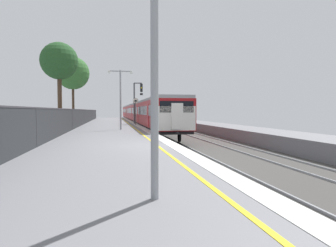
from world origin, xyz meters
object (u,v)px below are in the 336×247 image
speed_limit_sign (136,108)px  platform_lamp_mid (120,94)px  signal_gantry (137,98)px  background_tree_centre (60,62)px  background_tree_left (72,74)px  platform_lamp_near (154,2)px  commuter_train_at_platform (138,112)px

speed_limit_sign → platform_lamp_mid: size_ratio=0.60×
signal_gantry → background_tree_centre: background_tree_centre is taller
platform_lamp_mid → background_tree_left: (-5.93, 17.77, 3.64)m
platform_lamp_mid → signal_gantry: bearing=78.5°
platform_lamp_mid → platform_lamp_near: bearing=-90.0°
platform_lamp_near → background_tree_centre: bearing=102.5°
platform_lamp_near → background_tree_left: (-5.93, 37.52, 3.16)m
background_tree_left → background_tree_centre: (0.45, -12.84, -0.45)m
signal_gantry → speed_limit_sign: (-0.38, -3.25, -1.21)m
platform_lamp_mid → background_tree_centre: bearing=138.0°
background_tree_left → background_tree_centre: size_ratio=1.11×
commuter_train_at_platform → background_tree_centre: bearing=-113.5°
background_tree_centre → platform_lamp_mid: bearing=-42.0°
commuter_train_at_platform → speed_limit_sign: size_ratio=21.22×
commuter_train_at_platform → signal_gantry: bearing=-95.6°
speed_limit_sign → commuter_train_at_platform: bearing=84.2°
signal_gantry → platform_lamp_near: bearing=-94.1°
commuter_train_at_platform → speed_limit_sign: (-1.85, -18.31, 0.58)m
signal_gantry → background_tree_left: (-8.14, 6.88, 3.51)m
background_tree_centre → background_tree_left: bearing=92.0°
platform_lamp_near → background_tree_centre: 25.42m
commuter_train_at_platform → platform_lamp_near: platform_lamp_near is taller
signal_gantry → speed_limit_sign: 3.49m
commuter_train_at_platform → signal_gantry: (-1.47, -15.06, 1.79)m
commuter_train_at_platform → signal_gantry: signal_gantry is taller
commuter_train_at_platform → platform_lamp_mid: (-3.69, -25.95, 1.66)m
commuter_train_at_platform → platform_lamp_near: size_ratio=10.69×
speed_limit_sign → background_tree_centre: background_tree_centre is taller
commuter_train_at_platform → background_tree_centre: size_ratio=7.74×
platform_lamp_mid → background_tree_left: background_tree_left is taller
speed_limit_sign → platform_lamp_near: platform_lamp_near is taller
platform_lamp_mid → background_tree_centre: background_tree_centre is taller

